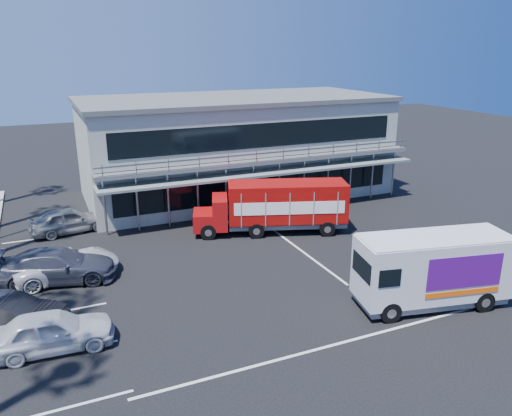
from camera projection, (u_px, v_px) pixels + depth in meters
name	position (u px, v px, depth m)	size (l,w,h in m)	color
ground	(291.00, 276.00, 24.60)	(120.00, 120.00, 0.00)	black
building	(236.00, 146.00, 37.63)	(22.40, 12.00, 7.30)	gray
red_truck	(277.00, 205.00, 29.93)	(9.33, 4.98, 3.08)	#960C0D
white_van	(433.00, 269.00, 21.32)	(6.87, 3.53, 3.20)	silver
parked_car_a	(52.00, 331.00, 18.40)	(1.80, 4.46, 1.52)	silver
parked_car_b	(9.00, 314.00, 19.67)	(1.51, 4.32, 1.42)	black
parked_car_c	(67.00, 264.00, 24.27)	(2.29, 4.97, 1.38)	silver
parked_car_d	(57.00, 266.00, 23.81)	(2.23, 5.48, 1.59)	#323643
parked_car_e	(69.00, 220.00, 30.13)	(1.83, 4.54, 1.55)	slate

